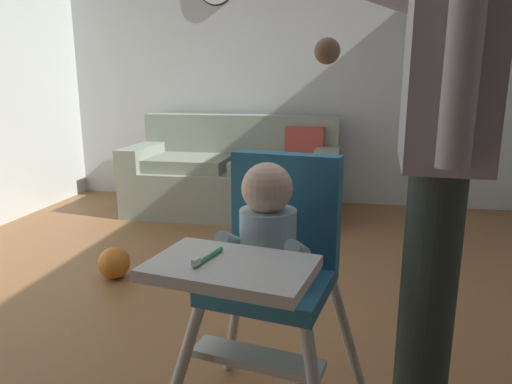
{
  "coord_description": "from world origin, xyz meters",
  "views": [
    {
      "loc": [
        0.57,
        -2.03,
        1.15
      ],
      "look_at": [
        0.26,
        -0.43,
        0.76
      ],
      "focal_mm": 32.55,
      "sensor_mm": 36.0,
      "label": 1
    }
  ],
  "objects_px": {
    "couch": "(235,175)",
    "high_chair": "(270,252)",
    "toy_ball": "(114,263)",
    "adult_standing": "(438,147)"
  },
  "relations": [
    {
      "from": "high_chair",
      "to": "adult_standing",
      "type": "bearing_deg",
      "value": 95.58
    },
    {
      "from": "high_chair",
      "to": "toy_ball",
      "type": "relative_size",
      "value": 4.89
    },
    {
      "from": "adult_standing",
      "to": "toy_ball",
      "type": "height_order",
      "value": "adult_standing"
    },
    {
      "from": "adult_standing",
      "to": "toy_ball",
      "type": "distance_m",
      "value": 2.12
    },
    {
      "from": "couch",
      "to": "high_chair",
      "type": "relative_size",
      "value": 1.99
    },
    {
      "from": "toy_ball",
      "to": "high_chair",
      "type": "bearing_deg",
      "value": -43.8
    },
    {
      "from": "couch",
      "to": "adult_standing",
      "type": "xyz_separation_m",
      "value": [
        1.21,
        -2.73,
        0.65
      ]
    },
    {
      "from": "adult_standing",
      "to": "high_chair",
      "type": "bearing_deg",
      "value": -0.55
    },
    {
      "from": "toy_ball",
      "to": "couch",
      "type": "bearing_deg",
      "value": 77.34
    },
    {
      "from": "couch",
      "to": "toy_ball",
      "type": "xyz_separation_m",
      "value": [
        -0.36,
        -1.61,
        -0.24
      ]
    }
  ]
}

